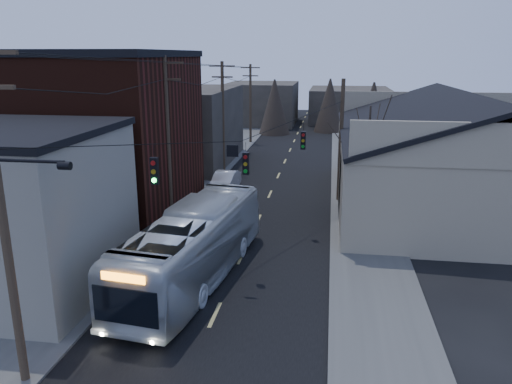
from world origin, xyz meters
TOP-DOWN VIEW (x-y plane):
  - road_surface at (0.00, 30.00)m, footprint 9.00×110.00m
  - sidewalk_left at (-6.50, 30.00)m, footprint 4.00×110.00m
  - sidewalk_right at (6.50, 30.00)m, footprint 4.00×110.00m
  - building_clapboard at (-9.00, 9.00)m, footprint 8.00×8.00m
  - building_brick at (-10.00, 20.00)m, footprint 10.00×12.00m
  - building_left_far at (-9.50, 36.00)m, footprint 9.00×14.00m
  - warehouse at (13.00, 25.00)m, footprint 16.16×20.60m
  - building_far_left at (-6.00, 65.00)m, footprint 10.00×12.00m
  - building_far_right at (7.00, 70.00)m, footprint 12.00×14.00m
  - bare_tree at (6.50, 20.00)m, footprint 0.40×0.40m
  - utility_lines at (-3.11, 24.14)m, footprint 11.24×45.28m
  - bus at (-1.66, 11.01)m, footprint 4.35×12.39m
  - parked_car at (-3.50, 26.43)m, footprint 1.78×4.53m

SIDE VIEW (x-z plane):
  - road_surface at x=0.00m, z-range 0.00..0.02m
  - sidewalk_left at x=-6.50m, z-range 0.00..0.12m
  - sidewalk_right at x=6.50m, z-range 0.00..0.12m
  - parked_car at x=-3.50m, z-range 0.00..1.47m
  - bus at x=-1.66m, z-range 0.00..3.38m
  - building_far_right at x=7.00m, z-range 0.00..5.00m
  - warehouse at x=13.00m, z-range -1.17..6.56m
  - building_far_left at x=-6.00m, z-range 0.00..6.00m
  - building_clapboard at x=-9.00m, z-range 0.00..7.00m
  - building_left_far at x=-9.50m, z-range 0.00..7.00m
  - bare_tree at x=6.50m, z-range 0.00..7.20m
  - utility_lines at x=-3.11m, z-range -0.30..10.20m
  - building_brick at x=-10.00m, z-range 0.00..10.00m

